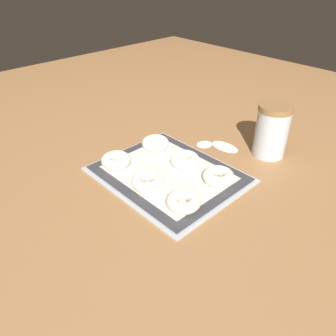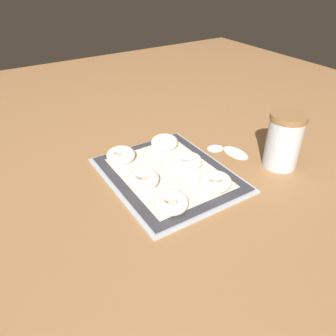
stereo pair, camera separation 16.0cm
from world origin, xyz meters
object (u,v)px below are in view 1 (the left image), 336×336
object	(u,v)px
bagel_front_center	(148,182)
baking_tray	(168,174)
bagel_back_right	(218,176)
bagel_front_right	(183,201)
bagel_back_center	(185,159)
bagel_front_left	(116,160)
bagel_back_left	(155,143)
flour_canister	(272,130)

from	to	relation	value
bagel_front_center	baking_tray	bearing A→B (deg)	96.82
baking_tray	bagel_back_right	xyz separation A→B (m)	(0.13, 0.08, 0.02)
bagel_front_right	bagel_back_center	size ratio (longest dim) A/B	1.00
bagel_front_right	bagel_back_right	world-z (taller)	same
bagel_back_center	bagel_back_right	size ratio (longest dim) A/B	1.00
bagel_front_left	bagel_back_left	size ratio (longest dim) A/B	1.00
bagel_back_left	bagel_front_right	bearing A→B (deg)	-28.66
bagel_front_right	flour_canister	xyz separation A→B (m)	(-0.00, 0.41, 0.06)
bagel_front_center	flour_canister	size ratio (longest dim) A/B	0.53
bagel_front_left	bagel_back_left	world-z (taller)	same
bagel_front_center	bagel_back_center	distance (m)	0.16
bagel_back_left	bagel_back_center	world-z (taller)	same
bagel_front_left	bagel_back_center	distance (m)	0.21
bagel_front_left	bagel_front_center	world-z (taller)	same
baking_tray	bagel_front_left	world-z (taller)	bagel_front_left
bagel_front_right	bagel_front_left	bearing A→B (deg)	-178.40
baking_tray	bagel_front_left	size ratio (longest dim) A/B	4.62
bagel_front_center	bagel_back_left	bearing A→B (deg)	132.61
baking_tray	bagel_back_right	bearing A→B (deg)	30.04
baking_tray	flour_canister	world-z (taller)	flour_canister
baking_tray	bagel_front_right	xyz separation A→B (m)	(0.14, -0.08, 0.02)
bagel_front_center	bagel_front_right	size ratio (longest dim) A/B	1.00
bagel_front_left	bagel_front_right	world-z (taller)	same
bagel_front_center	bagel_back_left	distance (m)	0.22
bagel_front_left	bagel_back_left	bearing A→B (deg)	88.97
bagel_back_center	bagel_back_right	bearing A→B (deg)	2.11
bagel_front_center	bagel_front_right	bearing A→B (deg)	4.66
bagel_front_right	bagel_back_right	size ratio (longest dim) A/B	1.00
bagel_back_right	flour_canister	bearing A→B (deg)	88.54
bagel_back_right	flour_canister	xyz separation A→B (m)	(0.01, 0.26, 0.06)
bagel_front_right	flour_canister	bearing A→B (deg)	90.48
baking_tray	bagel_front_center	distance (m)	0.09
bagel_front_center	bagel_front_right	world-z (taller)	same
bagel_back_left	bagel_back_center	xyz separation A→B (m)	(0.14, -0.00, 0.00)
bagel_front_center	bagel_back_center	size ratio (longest dim) A/B	1.00
baking_tray	bagel_back_center	distance (m)	0.07
bagel_back_center	flour_canister	distance (m)	0.30
bagel_front_right	bagel_front_center	bearing A→B (deg)	-175.34
baking_tray	flour_canister	distance (m)	0.37
bagel_back_left	bagel_back_right	bearing A→B (deg)	0.18
bagel_front_right	baking_tray	bearing A→B (deg)	150.74
bagel_front_right	bagel_back_left	bearing A→B (deg)	151.34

